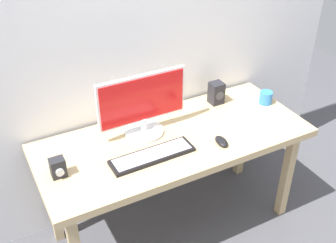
# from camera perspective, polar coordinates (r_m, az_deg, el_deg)

# --- Properties ---
(ground_plane) EXTENTS (6.00, 6.00, 0.00)m
(ground_plane) POSITION_cam_1_polar(r_m,az_deg,el_deg) (2.89, 0.73, -13.79)
(ground_plane) COLOR #4C4C51
(desk) EXTENTS (1.59, 0.67, 0.72)m
(desk) POSITION_cam_1_polar(r_m,az_deg,el_deg) (2.46, 0.83, -3.53)
(desk) COLOR tan
(desk) RESTS_ON ground_plane
(monitor) EXTENTS (0.53, 0.23, 0.37)m
(monitor) POSITION_cam_1_polar(r_m,az_deg,el_deg) (2.36, -3.52, 2.36)
(monitor) COLOR silver
(monitor) RESTS_ON desk
(keyboard_primary) EXTENTS (0.47, 0.14, 0.02)m
(keyboard_primary) POSITION_cam_1_polar(r_m,az_deg,el_deg) (2.26, -2.15, -4.67)
(keyboard_primary) COLOR black
(keyboard_primary) RESTS_ON desk
(mouse) EXTENTS (0.07, 0.11, 0.03)m
(mouse) POSITION_cam_1_polar(r_m,az_deg,el_deg) (2.37, 7.30, -2.69)
(mouse) COLOR black
(mouse) RESTS_ON desk
(speaker_right) EXTENTS (0.08, 0.09, 0.14)m
(speaker_right) POSITION_cam_1_polar(r_m,az_deg,el_deg) (2.72, 6.61, 3.89)
(speaker_right) COLOR #232328
(speaker_right) RESTS_ON desk
(audio_controller) EXTENTS (0.08, 0.07, 0.10)m
(audio_controller) POSITION_cam_1_polar(r_m,az_deg,el_deg) (2.18, -14.78, -6.12)
(audio_controller) COLOR #232328
(audio_controller) RESTS_ON desk
(coffee_mug) EXTENTS (0.08, 0.08, 0.08)m
(coffee_mug) POSITION_cam_1_polar(r_m,az_deg,el_deg) (2.78, 13.19, 3.19)
(coffee_mug) COLOR #337FD8
(coffee_mug) RESTS_ON desk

